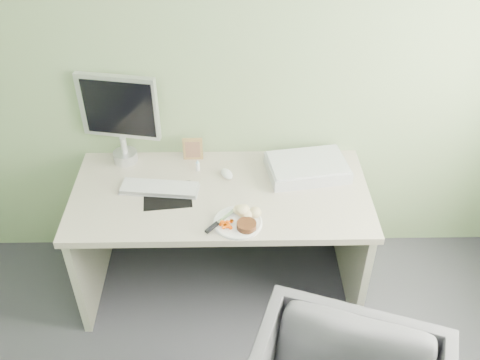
{
  "coord_description": "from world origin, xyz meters",
  "views": [
    {
      "loc": [
        0.07,
        -0.6,
        2.55
      ],
      "look_at": [
        0.1,
        1.5,
        0.91
      ],
      "focal_mm": 40.0,
      "sensor_mm": 36.0,
      "label": 1
    }
  ],
  "objects_px": {
    "scanner": "(307,168)",
    "monitor": "(119,114)",
    "plate": "(238,223)",
    "desk": "(221,217)"
  },
  "relations": [
    {
      "from": "scanner",
      "to": "monitor",
      "type": "distance_m",
      "value": 1.08
    },
    {
      "from": "plate",
      "to": "monitor",
      "type": "height_order",
      "value": "monitor"
    },
    {
      "from": "plate",
      "to": "monitor",
      "type": "xyz_separation_m",
      "value": [
        -0.64,
        0.57,
        0.29
      ]
    },
    {
      "from": "plate",
      "to": "scanner",
      "type": "distance_m",
      "value": 0.57
    },
    {
      "from": "monitor",
      "to": "desk",
      "type": "bearing_deg",
      "value": -18.9
    },
    {
      "from": "scanner",
      "to": "monitor",
      "type": "bearing_deg",
      "value": 162.61
    },
    {
      "from": "plate",
      "to": "scanner",
      "type": "relative_size",
      "value": 0.56
    },
    {
      "from": "desk",
      "to": "monitor",
      "type": "relative_size",
      "value": 3.02
    },
    {
      "from": "scanner",
      "to": "monitor",
      "type": "relative_size",
      "value": 0.82
    },
    {
      "from": "desk",
      "to": "plate",
      "type": "relative_size",
      "value": 6.53
    }
  ]
}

